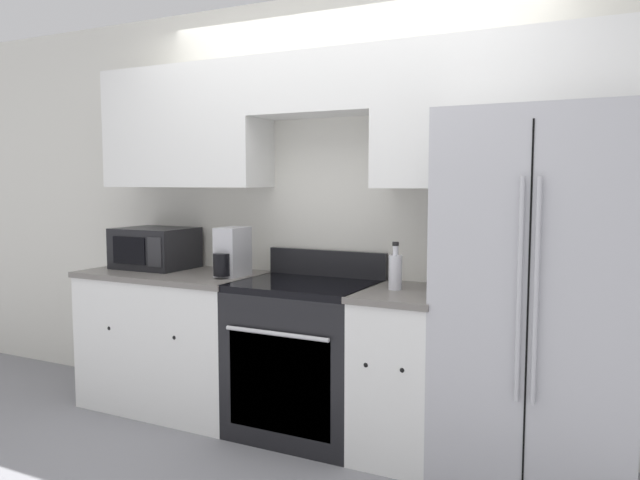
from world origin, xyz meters
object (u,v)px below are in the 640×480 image
(bottle, at_px, (395,271))
(microwave, at_px, (155,248))
(refrigerator, at_px, (540,297))
(oven_range, at_px, (305,357))

(bottle, bearing_deg, microwave, 177.51)
(refrigerator, bearing_deg, microwave, 179.72)
(oven_range, relative_size, bottle, 4.08)
(oven_range, xyz_separation_m, bottle, (0.54, 0.01, 0.54))
(refrigerator, distance_m, microwave, 2.47)
(oven_range, bearing_deg, microwave, 175.88)
(oven_range, height_order, bottle, bottle)
(microwave, distance_m, bottle, 1.74)
(microwave, bearing_deg, oven_range, -4.12)
(bottle, bearing_deg, refrigerator, 4.92)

